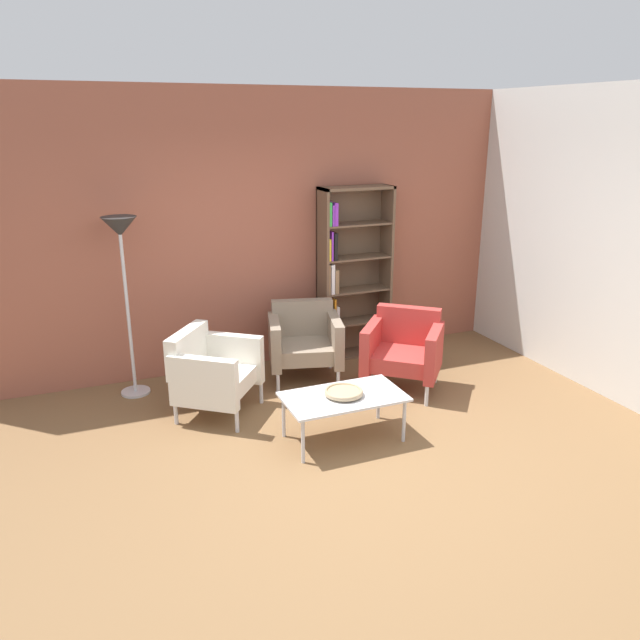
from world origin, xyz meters
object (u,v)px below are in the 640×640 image
at_px(decorative_bowl, 344,392).
at_px(armchair_corner_red, 404,348).
at_px(bookshelf_tall, 348,276).
at_px(armchair_near_window, 212,370).
at_px(armchair_spare_guest, 304,340).
at_px(floor_lamp_torchiere, 122,248).
at_px(coffee_table_low, 344,399).

xyz_separation_m(decorative_bowl, armchair_corner_red, (0.99, 0.75, -0.02)).
bearing_deg(bookshelf_tall, armchair_near_window, -153.33).
bearing_deg(bookshelf_tall, armchair_spare_guest, -147.33).
bearing_deg(floor_lamp_torchiere, decorative_bowl, -46.91).
height_order(armchair_near_window, floor_lamp_torchiere, floor_lamp_torchiere).
height_order(armchair_near_window, armchair_spare_guest, same).
bearing_deg(coffee_table_low, armchair_corner_red, 37.11).
height_order(coffee_table_low, armchair_near_window, armchair_near_window).
height_order(decorative_bowl, armchair_spare_guest, armchair_spare_guest).
xyz_separation_m(decorative_bowl, floor_lamp_torchiere, (-1.52, 1.62, 1.01)).
distance_m(bookshelf_tall, decorative_bowl, 2.05).
xyz_separation_m(bookshelf_tall, armchair_spare_guest, (-0.69, -0.44, -0.51)).
height_order(armchair_spare_guest, floor_lamp_torchiere, floor_lamp_torchiere).
distance_m(bookshelf_tall, armchair_spare_guest, 0.96).
bearing_deg(floor_lamp_torchiere, armchair_spare_guest, -9.06).
height_order(coffee_table_low, floor_lamp_torchiere, floor_lamp_torchiere).
bearing_deg(armchair_spare_guest, bookshelf_tall, 47.80).
bearing_deg(armchair_spare_guest, decorative_bowl, -82.00).
height_order(bookshelf_tall, floor_lamp_torchiere, bookshelf_tall).
height_order(decorative_bowl, floor_lamp_torchiere, floor_lamp_torchiere).
xyz_separation_m(coffee_table_low, armchair_near_window, (-0.90, 0.91, 0.05)).
distance_m(coffee_table_low, decorative_bowl, 0.07).
bearing_deg(armchair_corner_red, decorative_bowl, -102.52).
height_order(coffee_table_low, decorative_bowl, decorative_bowl).
distance_m(armchair_near_window, floor_lamp_torchiere, 1.40).
xyz_separation_m(armchair_near_window, armchair_spare_guest, (1.07, 0.44, 0.00)).
distance_m(armchair_spare_guest, floor_lamp_torchiere, 2.00).
distance_m(coffee_table_low, armchair_spare_guest, 1.36).
distance_m(armchair_near_window, armchair_corner_red, 1.90).
bearing_deg(armchair_near_window, armchair_corner_red, -57.52).
xyz_separation_m(armchair_spare_guest, floor_lamp_torchiere, (-1.69, 0.27, 1.03)).
xyz_separation_m(bookshelf_tall, floor_lamp_torchiere, (-2.37, -0.17, 0.53)).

